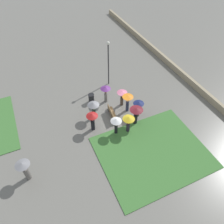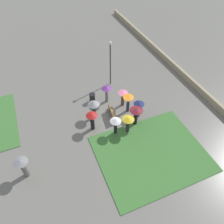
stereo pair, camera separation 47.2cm
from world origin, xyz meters
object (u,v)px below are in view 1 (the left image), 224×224
at_px(lone_walker_far_path, 24,169).
at_px(crowd_person_purple, 106,90).
at_px(crowd_person_grey, 93,106).
at_px(crowd_person_navy, 138,106).
at_px(crowd_person_maroon, 136,112).
at_px(crowd_person_yellow, 129,121).
at_px(lamp_post, 108,59).
at_px(crowd_person_pink, 122,94).
at_px(trash_bin, 91,98).
at_px(park_bench, 112,114).
at_px(crowd_person_orange, 128,99).
at_px(crowd_person_red, 92,118).
at_px(crowd_person_white, 116,123).

bearing_deg(lone_walker_far_path, crowd_person_purple, 80.09).
relative_size(crowd_person_grey, crowd_person_navy, 1.07).
bearing_deg(crowd_person_grey, crowd_person_maroon, -156.17).
bearing_deg(crowd_person_yellow, lamp_post, -72.60).
relative_size(crowd_person_grey, crowd_person_pink, 1.05).
bearing_deg(trash_bin, crowd_person_navy, -137.58).
bearing_deg(lamp_post, crowd_person_navy, -174.79).
height_order(park_bench, crowd_person_orange, crowd_person_orange).
relative_size(crowd_person_yellow, lone_walker_far_path, 0.92).
bearing_deg(trash_bin, crowd_person_red, 161.60).
distance_m(trash_bin, lone_walker_far_path, 9.26).
distance_m(crowd_person_pink, crowd_person_navy, 2.06).
height_order(trash_bin, crowd_person_purple, crowd_person_purple).
height_order(crowd_person_navy, crowd_person_orange, crowd_person_orange).
bearing_deg(crowd_person_pink, lamp_post, -13.79).
xyz_separation_m(crowd_person_purple, crowd_person_orange, (-2.03, -1.34, 0.02)).
distance_m(park_bench, crowd_person_orange, 1.97).
bearing_deg(crowd_person_navy, lamp_post, 58.90).
bearing_deg(crowd_person_pink, crowd_person_purple, 37.27).
bearing_deg(crowd_person_maroon, lone_walker_far_path, 16.13).
xyz_separation_m(crowd_person_white, crowd_person_pink, (3.03, -2.05, -0.02)).
height_order(crowd_person_white, crowd_person_red, crowd_person_red).
bearing_deg(lone_walker_far_path, crowd_person_yellow, 54.22).
distance_m(crowd_person_white, crowd_person_yellow, 1.07).
relative_size(crowd_person_white, crowd_person_red, 0.93).
bearing_deg(trash_bin, crowd_person_yellow, -162.39).
bearing_deg(lone_walker_far_path, crowd_person_maroon, 56.82).
height_order(park_bench, crowd_person_red, crowd_person_red).
bearing_deg(lamp_post, crowd_person_purple, 150.71).
relative_size(crowd_person_maroon, crowd_person_purple, 1.00).
xyz_separation_m(crowd_person_white, lone_walker_far_path, (-1.17, 7.65, -0.10)).
bearing_deg(trash_bin, lamp_post, -54.11).
xyz_separation_m(lamp_post, trash_bin, (-1.99, 2.75, -2.67)).
bearing_deg(crowd_person_white, crowd_person_yellow, -104.84).
relative_size(park_bench, crowd_person_pink, 1.09).
relative_size(crowd_person_maroon, crowd_person_orange, 0.98).
height_order(lamp_post, crowd_person_maroon, lamp_post).
relative_size(crowd_person_grey, crowd_person_yellow, 1.04).
distance_m(crowd_person_white, crowd_person_navy, 2.96).
bearing_deg(crowd_person_orange, crowd_person_purple, -162.71).
relative_size(crowd_person_maroon, crowd_person_red, 0.99).
bearing_deg(crowd_person_navy, park_bench, 124.99).
xyz_separation_m(crowd_person_pink, crowd_person_orange, (-0.93, -0.12, 0.12)).
bearing_deg(crowd_person_orange, lamp_post, 162.92).
xyz_separation_m(crowd_person_navy, lone_walker_far_path, (-2.28, 10.39, 0.02)).
distance_m(lamp_post, crowd_person_pink, 4.05).
relative_size(crowd_person_pink, crowd_person_red, 0.93).
height_order(crowd_person_maroon, crowd_person_purple, crowd_person_maroon).
bearing_deg(crowd_person_red, trash_bin, -54.33).
distance_m(crowd_person_maroon, crowd_person_grey, 3.81).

